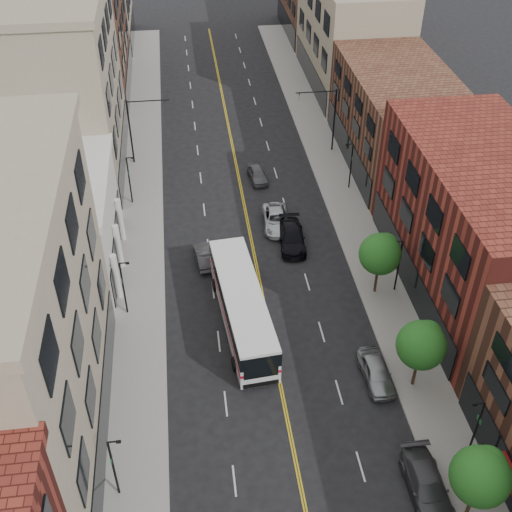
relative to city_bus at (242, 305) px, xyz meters
name	(u,v)px	position (x,y,z in m)	size (l,w,h in m)	color
sidewalk_left	(142,231)	(-8.00, 13.34, -1.93)	(4.00, 110.00, 0.15)	gray
sidewalk_right	(351,216)	(12.00, 13.34, -1.93)	(4.00, 110.00, 0.15)	gray
bldg_l_white	(52,228)	(-15.00, 9.34, 1.99)	(10.00, 14.00, 8.00)	silver
bldg_l_far_a	(63,88)	(-15.00, 26.34, 6.99)	(10.00, 20.00, 18.00)	gray
bldg_l_far_b	(83,34)	(-15.00, 46.34, 5.49)	(10.00, 20.00, 15.00)	brown
bldg_r_mid	(478,227)	(19.00, 2.34, 3.99)	(10.00, 22.00, 12.00)	maroon
bldg_r_far_a	(397,119)	(19.00, 23.34, 2.99)	(10.00, 20.00, 10.00)	brown
bldg_r_far_b	(351,32)	(19.00, 44.34, 4.99)	(10.00, 22.00, 14.00)	gray
tree_r_1	(482,474)	(11.39, -17.59, 2.12)	(3.40, 3.40, 5.59)	black
tree_r_2	(422,343)	(11.39, -7.59, 2.12)	(3.40, 3.40, 5.59)	black
tree_r_3	(381,253)	(11.39, 2.41, 2.12)	(3.40, 3.40, 5.59)	black
lamp_l_1	(114,465)	(-8.95, -13.66, 0.96)	(0.81, 0.55, 5.05)	black
lamp_l_2	(124,285)	(-8.95, 2.34, 0.96)	(0.81, 0.55, 5.05)	black
lamp_l_3	(130,178)	(-8.95, 18.34, 0.96)	(0.81, 0.55, 5.05)	black
lamp_r_1	(476,426)	(12.95, -13.66, 0.96)	(0.81, 0.55, 5.05)	black
lamp_r_2	(398,263)	(12.95, 2.34, 0.96)	(0.81, 0.55, 5.05)	black
lamp_r_3	(351,163)	(12.95, 18.34, 0.96)	(0.81, 0.55, 5.05)	black
signal_mast_left	(136,124)	(-8.27, 26.34, 2.64)	(4.49, 0.18, 7.20)	black
signal_mast_right	(328,113)	(12.27, 26.34, 2.64)	(4.49, 0.18, 7.20)	black
city_bus	(242,305)	(0.00, 0.00, 0.00)	(4.11, 13.63, 3.45)	silver
car_parked_mid	(427,486)	(9.40, -15.99, -1.21)	(2.22, 5.47, 1.59)	#414145
car_parked_far	(376,372)	(8.81, -6.83, -1.23)	(1.84, 4.57, 1.56)	#979A9E
car_lane_behind	(204,256)	(-2.49, 8.10, -1.34)	(1.41, 4.06, 1.34)	#424347
car_lane_a	(292,237)	(5.57, 9.71, -1.20)	(2.25, 5.54, 1.61)	black
car_lane_b	(276,219)	(4.61, 12.75, -1.27)	(2.45, 5.31, 1.48)	silver
car_lane_c	(257,174)	(3.89, 21.19, -1.32)	(1.64, 4.07, 1.39)	#56575C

